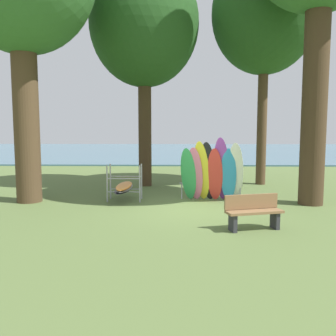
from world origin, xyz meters
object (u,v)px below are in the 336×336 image
at_px(tree_mid_behind, 265,13).
at_px(tree_far_left_back, 144,25).
at_px(park_bench, 253,211).
at_px(leaning_board_pile, 212,173).
at_px(board_storage_rack, 124,187).

bearing_deg(tree_mid_behind, tree_far_left_back, -174.02).
relative_size(tree_mid_behind, tree_far_left_back, 1.06).
relative_size(tree_far_left_back, park_bench, 6.52).
height_order(leaning_board_pile, board_storage_rack, leaning_board_pile).
relative_size(tree_mid_behind, board_storage_rack, 4.76).
bearing_deg(park_bench, tree_far_left_back, 115.27).
relative_size(tree_mid_behind, park_bench, 6.90).
bearing_deg(leaning_board_pile, park_bench, -78.66).
xyz_separation_m(board_storage_rack, park_bench, (3.69, -3.53, -0.02)).
height_order(tree_mid_behind, leaning_board_pile, tree_mid_behind).
xyz_separation_m(tree_far_left_back, leaning_board_pile, (2.57, -3.49, -5.83)).
bearing_deg(park_bench, board_storage_rack, 136.23).
bearing_deg(tree_mid_behind, park_bench, -104.26).
height_order(board_storage_rack, park_bench, board_storage_rack).
relative_size(tree_mid_behind, leaning_board_pile, 4.48).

